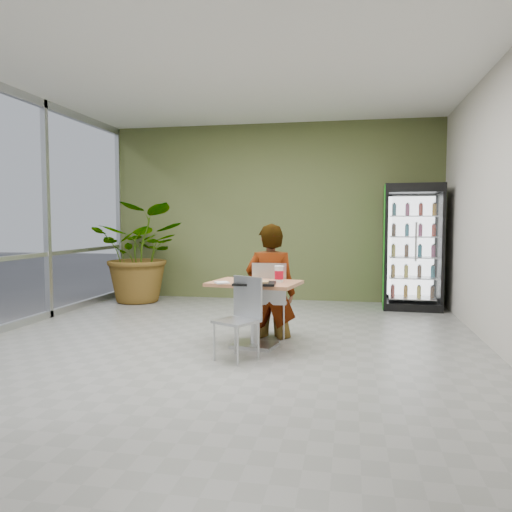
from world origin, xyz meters
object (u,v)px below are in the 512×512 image
Objects in this scene: chair_near at (242,311)px; soda_cup at (279,274)px; dining_table at (255,300)px; potted_plant at (142,253)px; cafeteria_tray at (255,283)px; chair_far at (270,294)px; beverage_fridge at (413,247)px; seated_woman at (271,293)px.

chair_near is 4.67× the size of soda_cup.
dining_table is 0.61× the size of potted_plant.
soda_cup is at bearing 87.12° from chair_near.
cafeteria_tray is at bearing -129.41° from soda_cup.
chair_far reaches higher than chair_near.
chair_near is at bearing 79.95° from chair_far.
chair_near is at bearing -94.33° from dining_table.
beverage_fridge reaches higher than cafeteria_tray.
potted_plant is at bearing -41.63° from seated_woman.
seated_woman is at bearing 110.74° from chair_near.
potted_plant is at bearing -42.20° from chair_far.
seated_woman is at bearing 78.40° from dining_table.
dining_table is 1.16× the size of chair_far.
chair_far is (0.11, 0.45, 0.01)m from dining_table.
chair_near is at bearing -52.04° from potted_plant.
chair_far is 0.96m from chair_near.
seated_woman is at bearing -40.13° from potted_plant.
chair_near is 1.01m from seated_woman.
potted_plant is at bearing 156.69° from chair_near.
cafeteria_tray is at bearing 84.03° from chair_far.
seated_woman is 0.80m from cafeteria_tray.
chair_far and soda_cup have the same top height.
seated_woman reaches higher than cafeteria_tray.
beverage_fridge reaches higher than potted_plant.
chair_far is 3.56m from potted_plant.
soda_cup is at bearing 50.59° from cafeteria_tray.
beverage_fridge is (2.06, 2.93, 0.48)m from dining_table.
seated_woman reaches higher than chair_near.
cafeteria_tray is (0.09, 0.23, 0.26)m from chair_near.
dining_table is 0.46m from chair_far.
beverage_fridge is at bearing 87.24° from chair_near.
dining_table is 0.41m from soda_cup.
chair_near is 0.69m from soda_cup.
potted_plant reaches higher than chair_near.
beverage_fridge reaches higher than seated_woman.
chair_near is 0.50× the size of seated_woman.
dining_table is at bearing 75.38° from chair_far.
chair_near reaches higher than dining_table.
chair_far is 0.55× the size of seated_woman.
chair_near is at bearing -110.35° from cafeteria_tray.
cafeteria_tray is 0.22× the size of beverage_fridge.
chair_far is at bearing -40.69° from potted_plant.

